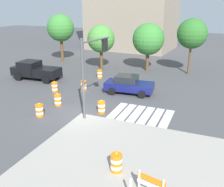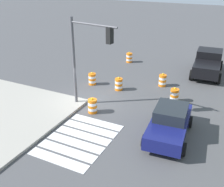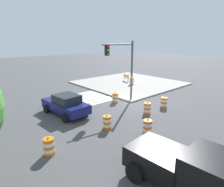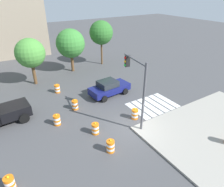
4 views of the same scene
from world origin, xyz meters
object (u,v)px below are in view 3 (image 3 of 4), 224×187
Objects in this scene: traffic_barrel_far_curb at (147,108)px; traffic_barrel_opposite_curb at (115,98)px; sports_car at (66,104)px; pickup_truck at (196,173)px; construction_barricade at (127,77)px; traffic_light_pole at (122,61)px; traffic_barrel_near_corner at (147,127)px; traffic_barrel_lane_center at (107,122)px; traffic_barrel_on_sidewalk at (132,81)px; traffic_barrel_median_far at (164,102)px; traffic_barrel_crosswalk_end at (49,146)px.

traffic_barrel_far_curb is 3.83m from traffic_barrel_opposite_curb.
sports_car is 0.84× the size of pickup_truck.
sports_car is at bearing 112.80° from construction_barricade.
pickup_truck is 11.80m from traffic_light_pole.
traffic_barrel_near_corner is 0.74× the size of construction_barricade.
sports_car reaches higher than traffic_barrel_near_corner.
traffic_light_pole is (-5.98, 6.87, 3.19)m from construction_barricade.
traffic_barrel_lane_center is 1.00× the size of traffic_barrel_on_sidewalk.
pickup_truck reaches higher than traffic_barrel_far_curb.
pickup_truck is 6.65m from traffic_barrel_lane_center.
traffic_barrel_median_far is (2.12, -4.94, 0.00)m from traffic_barrel_near_corner.
traffic_light_pole is at bearing 125.36° from traffic_barrel_on_sidewalk.
traffic_light_pole is at bearing -30.22° from pickup_truck.
sports_car is 4.36× the size of traffic_barrel_far_curb.
traffic_barrel_near_corner is at bearing 139.08° from construction_barricade.
traffic_barrel_median_far is at bearing 152.28° from traffic_barrel_on_sidewalk.
traffic_barrel_far_curb is (0.25, -8.31, 0.00)m from traffic_barrel_crosswalk_end.
traffic_barrel_on_sidewalk is at bearing -61.91° from traffic_barrel_crosswalk_end.
traffic_barrel_on_sidewalk reaches higher than traffic_barrel_near_corner.
traffic_barrel_on_sidewalk is at bearing -54.34° from traffic_barrel_lane_center.
traffic_barrel_crosswalk_end is 18.37m from construction_barricade.
traffic_barrel_near_corner is at bearing -31.27° from pickup_truck.
traffic_barrel_near_corner is at bearing 113.21° from traffic_barrel_median_far.
traffic_barrel_crosswalk_end is 4.17m from traffic_barrel_lane_center.
traffic_barrel_near_corner is at bearing -160.61° from sports_car.
traffic_barrel_on_sidewalk reaches higher than traffic_barrel_crosswalk_end.
traffic_barrel_lane_center is (0.31, -4.16, 0.00)m from traffic_barrel_crosswalk_end.
traffic_barrel_far_curb is at bearing -51.34° from traffic_barrel_near_corner.
traffic_barrel_crosswalk_end is at bearing 91.22° from traffic_barrel_median_far.
pickup_truck reaches higher than traffic_barrel_lane_center.
traffic_barrel_far_curb is at bearing 142.07° from construction_barricade.
construction_barricade is (9.42, -5.05, 0.27)m from traffic_barrel_median_far.
traffic_barrel_near_corner is at bearing 137.31° from traffic_barrel_on_sidewalk.
traffic_light_pole reaches higher than sports_car.
traffic_barrel_far_curb is (-4.24, -4.93, -0.36)m from sports_car.
construction_barricade is at bearing -28.23° from traffic_barrel_median_far.
sports_car is at bearing 19.39° from traffic_barrel_near_corner.
traffic_barrel_median_far is (6.45, -7.57, -0.52)m from pickup_truck.
traffic_barrel_on_sidewalk reaches higher than traffic_barrel_far_curb.
traffic_light_pole is at bearing -67.34° from traffic_barrel_crosswalk_end.
traffic_light_pole is (3.35, -4.60, 3.46)m from traffic_barrel_lane_center.
traffic_light_pole is at bearing -29.39° from traffic_barrel_near_corner.
traffic_barrel_crosswalk_end is (-4.49, 3.38, -0.36)m from sports_car.
traffic_barrel_on_sidewalk reaches higher than construction_barricade.
traffic_barrel_median_far is 0.19× the size of traffic_light_pole.
traffic_barrel_opposite_curb is at bearing 30.41° from traffic_barrel_median_far.
traffic_barrel_on_sidewalk is 0.19× the size of traffic_light_pole.
traffic_barrel_crosswalk_end is at bearing 112.66° from traffic_light_pole.
traffic_barrel_on_sidewalk is (7.53, -3.96, 0.15)m from traffic_barrel_median_far.
traffic_barrel_lane_center is at bearing 126.03° from traffic_light_pole.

